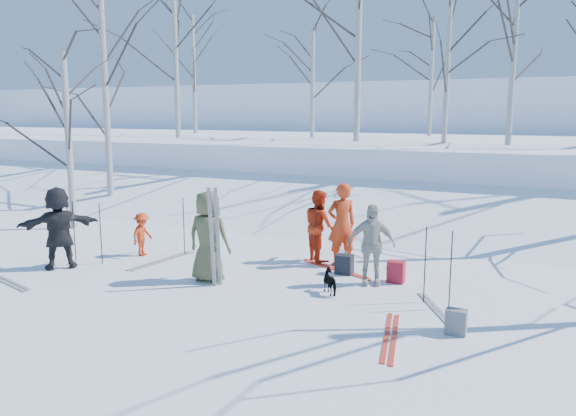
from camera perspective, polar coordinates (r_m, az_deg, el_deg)
The scene contains 38 objects.
ground at distance 10.59m, azimuth -3.55°, elevation -8.20°, with size 120.00×120.00×0.00m, color white.
snow_ramp at distance 16.82m, azimuth 8.13°, elevation -1.00°, with size 70.00×9.50×1.40m, color white.
snow_plateau at distance 26.35m, azimuth 14.79°, elevation 4.50°, with size 70.00×18.00×2.20m, color white.
far_hill at distance 47.06m, azimuth 19.79°, elevation 7.64°, with size 90.00×30.00×6.00m, color white.
skier_olive_center at distance 10.94m, azimuth -8.09°, elevation -2.87°, with size 0.87×0.56×1.78m, color #4B4C2D.
skier_red_north at distance 12.01m, azimuth 5.47°, elevation -1.67°, with size 0.65×0.43×1.78m, color red.
skier_redor_behind at distance 12.37m, azimuth 3.18°, elevation -1.77°, with size 0.77×0.60×1.58m, color red.
skier_red_seated at distance 13.26m, azimuth -14.59°, elevation -2.60°, with size 0.64×0.37×0.99m, color red.
skier_cream_east at distance 10.75m, azimuth 8.43°, elevation -3.69°, with size 0.91×0.38×1.56m, color beige.
skier_grey_west at distance 12.66m, azimuth -22.27°, elevation -1.86°, with size 1.62×0.51×1.74m, color black.
dog at distance 10.27m, azimuth 4.45°, elevation -7.47°, with size 0.24×0.53×0.45m, color black.
upright_ski_left at distance 10.53m, azimuth -7.78°, elevation -3.00°, with size 0.07×0.02×1.90m, color silver.
upright_ski_right at distance 10.57m, azimuth -7.15°, elevation -2.95°, with size 0.07×0.02×1.90m, color silver.
ski_pair_a at distance 11.85m, azimuth 4.83°, elevation -6.21°, with size 1.82×0.96×0.02m, color red, non-canonical shape.
ski_pair_b at distance 8.55m, azimuth 10.37°, elevation -12.75°, with size 0.60×1.90×0.02m, color red, non-canonical shape.
ski_pair_c at distance 12.31m, azimuth -26.74°, elevation -6.63°, with size 1.88×0.71×0.02m, color silver, non-canonical shape.
ski_pair_d at distance 12.77m, azimuth -12.67°, elevation -5.23°, with size 0.42×1.91×0.02m, color silver, non-canonical shape.
ski_pair_e at distance 9.68m, azimuth 15.09°, elevation -10.22°, with size 1.11×1.75×0.02m, color silver, non-canonical shape.
ski_pole_a at distance 9.72m, azimuth 16.19°, elevation -6.10°, with size 0.02×0.02×1.34m, color black.
ski_pole_b at distance 13.06m, azimuth -10.54°, elevation -1.85°, with size 0.02×0.02×1.34m, color black.
ski_pole_c at distance 12.53m, azimuth 5.88°, elevation -2.23°, with size 0.02×0.02×1.34m, color black.
ski_pole_d at distance 13.21m, azimuth -20.91°, elevation -2.21°, with size 0.02×0.02×1.34m, color black.
ski_pole_e at distance 9.95m, azimuth 13.75°, elevation -5.62°, with size 0.02×0.02×1.34m, color black.
ski_pole_f at distance 12.73m, azimuth -18.49°, elevation -2.50°, with size 0.02×0.02×1.34m, color black.
ski_pole_g at distance 12.62m, azimuth -21.36°, elevation -2.77°, with size 0.02×0.02×1.34m, color black.
ski_pole_h at distance 12.16m, azimuth 2.79°, elevation -2.56°, with size 0.02×0.02×1.34m, color black.
backpack_red at distance 11.09m, azimuth 10.92°, elevation -6.39°, with size 0.32×0.22×0.42m, color maroon.
backpack_grey at distance 8.83m, azimuth 16.71°, elevation -11.03°, with size 0.30×0.20×0.38m, color #5C6064.
backpack_dark at distance 11.51m, azimuth 5.74°, elevation -5.71°, with size 0.34×0.24×0.40m, color black.
birch_plateau_a at distance 28.58m, azimuth -9.54°, elevation 13.17°, with size 4.56×4.56×5.66m, color silver, non-canonical shape.
birch_plateau_c at distance 23.78m, azimuth -11.34°, elevation 14.78°, with size 5.11×5.11×6.44m, color silver, non-canonical shape.
birch_plateau_d at distance 23.52m, azimuth 2.50°, elevation 12.61°, with size 3.73×3.73×4.47m, color silver, non-canonical shape.
birch_plateau_e at distance 20.84m, azimuth 7.17°, elevation 17.31°, with size 5.96×5.96×7.66m, color silver, non-canonical shape.
birch_plateau_g at distance 26.00m, azimuth 14.35°, elevation 12.69°, with size 4.14×4.14×5.06m, color silver, non-canonical shape.
birch_plateau_i at distance 19.55m, azimuth 21.95°, elevation 14.20°, with size 4.53×4.53×5.62m, color silver, non-canonical shape.
birch_plateau_j at distance 20.45m, azimuth 15.85°, elevation 12.99°, with size 3.88×3.88×4.69m, color silver, non-canonical shape.
birch_edge_a at distance 16.76m, azimuth -21.40°, elevation 6.26°, with size 4.01×4.01×4.87m, color silver, non-canonical shape.
birch_edge_d at distance 19.85m, azimuth -17.98°, elevation 9.69°, with size 5.36×5.36×6.80m, color silver, non-canonical shape.
Camera 1 is at (4.93, -8.78, 3.26)m, focal length 35.00 mm.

